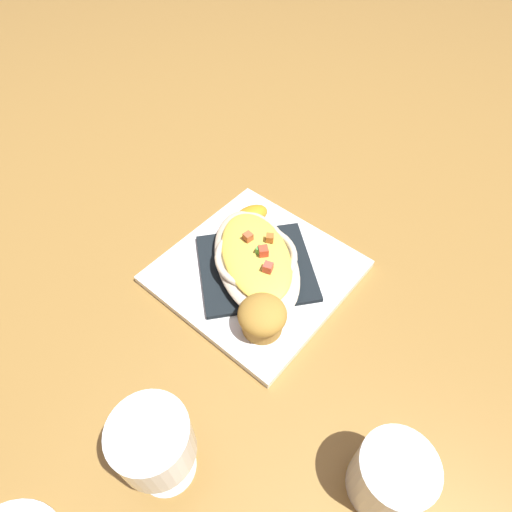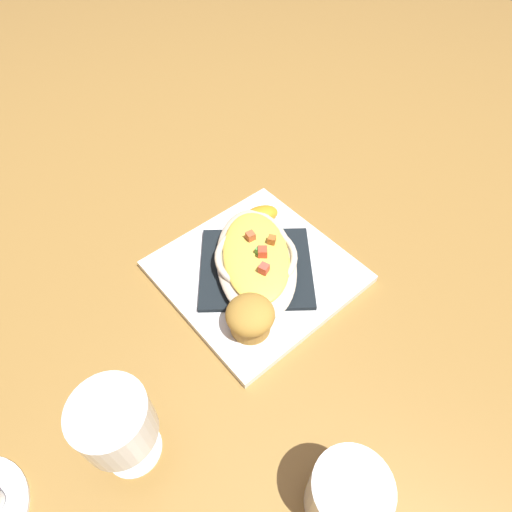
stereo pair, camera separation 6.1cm
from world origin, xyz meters
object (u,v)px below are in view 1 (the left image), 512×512
object	(u,v)px
square_plate	(256,271)
gratin_dish	(256,258)
coffee_mug	(390,479)
stemmed_glass	(154,444)
muffin	(262,317)
orange_garnish	(251,217)

from	to	relation	value
square_plate	gratin_dish	xyz separation A→B (m)	(-0.00, 0.00, 0.03)
coffee_mug	gratin_dish	bearing A→B (deg)	-123.42
coffee_mug	stemmed_glass	xyz separation A→B (m)	(0.10, -0.21, 0.05)
square_plate	gratin_dish	world-z (taller)	gratin_dish
coffee_mug	square_plate	bearing A→B (deg)	-123.41
gratin_dish	muffin	xyz separation A→B (m)	(0.08, 0.06, 0.00)
gratin_dish	muffin	size ratio (longest dim) A/B	3.57
gratin_dish	stemmed_glass	distance (m)	0.29
square_plate	muffin	world-z (taller)	muffin
muffin	orange_garnish	distance (m)	0.20
muffin	orange_garnish	size ratio (longest dim) A/B	0.90
square_plate	muffin	distance (m)	0.10
gratin_dish	stemmed_glass	world-z (taller)	stemmed_glass
square_plate	orange_garnish	xyz separation A→B (m)	(-0.08, -0.06, 0.02)
gratin_dish	orange_garnish	world-z (taller)	gratin_dish
muffin	orange_garnish	world-z (taller)	muffin
muffin	gratin_dish	bearing A→B (deg)	-144.00
coffee_mug	stemmed_glass	distance (m)	0.24
stemmed_glass	coffee_mug	bearing A→B (deg)	116.32
gratin_dish	muffin	world-z (taller)	gratin_dish
muffin	stemmed_glass	world-z (taller)	stemmed_glass
gratin_dish	coffee_mug	bearing A→B (deg)	56.58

